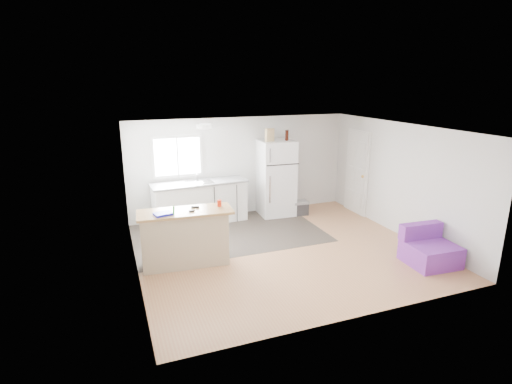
# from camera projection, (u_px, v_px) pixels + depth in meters

# --- Properties ---
(room) EXTENTS (5.51, 5.01, 2.41)m
(room) POSITION_uv_depth(u_px,v_px,m) (283.00, 192.00, 7.58)
(room) COLOR #B0714A
(room) RESTS_ON ground
(vinyl_zone) EXTENTS (4.05, 2.50, 0.00)m
(vinyl_zone) POSITION_uv_depth(u_px,v_px,m) (229.00, 233.00, 8.78)
(vinyl_zone) COLOR #373029
(vinyl_zone) RESTS_ON floor
(window) EXTENTS (1.18, 0.06, 0.98)m
(window) POSITION_uv_depth(u_px,v_px,m) (177.00, 156.00, 9.20)
(window) COLOR white
(window) RESTS_ON back_wall
(interior_door) EXTENTS (0.11, 0.92, 2.10)m
(interior_door) POSITION_uv_depth(u_px,v_px,m) (357.00, 173.00, 9.95)
(interior_door) COLOR white
(interior_door) RESTS_ON right_wall
(ceiling_fixture) EXTENTS (0.30, 0.30, 0.07)m
(ceiling_fixture) POSITION_uv_depth(u_px,v_px,m) (204.00, 126.00, 7.94)
(ceiling_fixture) COLOR white
(ceiling_fixture) RESTS_ON ceiling
(kitchen_cabinets) EXTENTS (2.25, 0.82, 1.28)m
(kitchen_cabinets) POSITION_uv_depth(u_px,v_px,m) (200.00, 202.00, 9.33)
(kitchen_cabinets) COLOR white
(kitchen_cabinets) RESTS_ON floor
(peninsula) EXTENTS (1.71, 0.76, 1.02)m
(peninsula) POSITION_uv_depth(u_px,v_px,m) (185.00, 238.00, 7.18)
(peninsula) COLOR tan
(peninsula) RESTS_ON floor
(refrigerator) EXTENTS (0.85, 0.81, 1.86)m
(refrigerator) POSITION_uv_depth(u_px,v_px,m) (276.00, 178.00, 9.81)
(refrigerator) COLOR white
(refrigerator) RESTS_ON floor
(cooler) EXTENTS (0.48, 0.35, 0.35)m
(cooler) POSITION_uv_depth(u_px,v_px,m) (299.00, 208.00, 9.95)
(cooler) COLOR #2F2F32
(cooler) RESTS_ON floor
(purple_seat) EXTENTS (0.89, 0.84, 0.69)m
(purple_seat) POSITION_uv_depth(u_px,v_px,m) (429.00, 250.00, 7.29)
(purple_seat) COLOR purple
(purple_seat) RESTS_ON floor
(cleaner_jug) EXTENTS (0.15, 0.13, 0.27)m
(cleaner_jug) POSITION_uv_depth(u_px,v_px,m) (219.00, 255.00, 7.39)
(cleaner_jug) COLOR silver
(cleaner_jug) RESTS_ON floor
(mop) EXTENTS (0.22, 0.34, 1.21)m
(mop) POSITION_uv_depth(u_px,v_px,m) (170.00, 257.00, 7.04)
(mop) COLOR green
(mop) RESTS_ON floor
(red_cup) EXTENTS (0.09, 0.09, 0.12)m
(red_cup) POSITION_uv_depth(u_px,v_px,m) (219.00, 203.00, 7.28)
(red_cup) COLOR red
(red_cup) RESTS_ON peninsula
(blue_tray) EXTENTS (0.34, 0.28, 0.04)m
(blue_tray) POSITION_uv_depth(u_px,v_px,m) (163.00, 214.00, 6.83)
(blue_tray) COLOR #1314B8
(blue_tray) RESTS_ON peninsula
(tool_a) EXTENTS (0.15, 0.09, 0.03)m
(tool_a) POSITION_uv_depth(u_px,v_px,m) (195.00, 207.00, 7.22)
(tool_a) COLOR black
(tool_a) RESTS_ON peninsula
(tool_b) EXTENTS (0.10, 0.04, 0.03)m
(tool_b) POSITION_uv_depth(u_px,v_px,m) (192.00, 211.00, 7.00)
(tool_b) COLOR black
(tool_b) RESTS_ON peninsula
(cardboard_box) EXTENTS (0.21, 0.12, 0.30)m
(cardboard_box) POSITION_uv_depth(u_px,v_px,m) (270.00, 135.00, 9.37)
(cardboard_box) COLOR tan
(cardboard_box) RESTS_ON refrigerator
(bottle_left) EXTENTS (0.09, 0.09, 0.25)m
(bottle_left) POSITION_uv_depth(u_px,v_px,m) (287.00, 135.00, 9.49)
(bottle_left) COLOR #331109
(bottle_left) RESTS_ON refrigerator
(bottle_right) EXTENTS (0.08, 0.08, 0.25)m
(bottle_right) POSITION_uv_depth(u_px,v_px,m) (287.00, 135.00, 9.55)
(bottle_right) COLOR #331109
(bottle_right) RESTS_ON refrigerator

